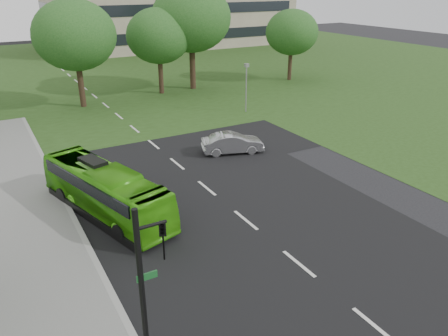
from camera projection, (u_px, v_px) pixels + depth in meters
name	position (u px, v px, depth m)	size (l,w,h in m)	color
ground	(270.00, 240.00, 19.14)	(160.00, 160.00, 0.00)	black
street_surfaces	(112.00, 114.00, 37.12)	(120.00, 120.00, 0.15)	black
tree_park_b	(75.00, 35.00, 37.10)	(7.03, 7.03, 9.22)	black
tree_park_c	(159.00, 36.00, 42.02)	(6.21, 6.21, 8.24)	black
tree_park_d	(191.00, 18.00, 43.37)	(7.92, 7.92, 10.47)	black
tree_park_e	(292.00, 32.00, 48.17)	(5.79, 5.79, 7.72)	black
bus	(105.00, 191.00, 20.93)	(2.03, 8.69, 2.42)	#4BBD17
sedan	(232.00, 143.00, 28.68)	(1.41, 4.03, 1.33)	#AFAFB3
traffic_light	(148.00, 286.00, 11.23)	(0.90, 0.28, 5.54)	black
camera_pole	(246.00, 81.00, 36.88)	(0.41, 0.38, 4.14)	gray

